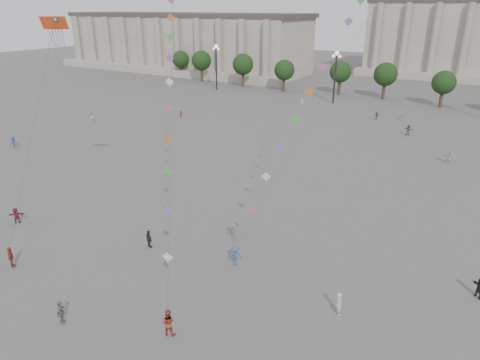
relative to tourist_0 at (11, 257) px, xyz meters
The scene contains 24 objects.
ground 14.31m from the tourist_0, ahead, with size 360.00×360.00×0.00m, color #52504E.
hall_west 113.85m from the tourist_0, 122.39° to the left, with size 84.00×26.22×17.20m.
hall_central 132.68m from the tourist_0, 83.85° to the left, with size 48.30×34.30×35.50m.
tree_row 81.39m from the tourist_0, 79.98° to the left, with size 137.12×5.12×8.00m.
lamp_post_far_west 78.62m from the tourist_0, 113.19° to the left, with size 2.00×0.90×10.65m.
lamp_post_mid_west 72.32m from the tourist_0, 90.68° to the left, with size 2.00×0.90×10.65m.
person_crowd_0 63.40m from the tourist_0, 80.02° to the left, with size 0.89×0.37×1.52m, color #365079.
person_crowd_1 45.71m from the tourist_0, 132.31° to the left, with size 0.94×0.73×1.93m, color silver.
person_crowd_2 48.74m from the tourist_0, 113.77° to the left, with size 0.97×0.56×1.50m, color brown.
person_crowd_3 34.85m from the tourist_0, 25.85° to the left, with size 1.49×0.48×1.61m, color black.
person_crowd_4 66.31m from the tourist_0, 77.07° to the left, with size 1.49×0.47×1.60m, color silver.
person_crowd_5 33.81m from the tourist_0, 147.95° to the left, with size 1.18×0.68×1.82m, color #374B7C.
person_crowd_6 17.81m from the tourist_0, 46.06° to the left, with size 1.02×0.59×1.58m, color slate.
person_crowd_7 51.03m from the tourist_0, 59.97° to the left, with size 1.66×0.53×1.79m, color silver.
person_crowd_10 65.84m from the tourist_0, 94.43° to the left, with size 0.63×0.41×1.72m, color silver.
person_crowd_12 57.91m from the tourist_0, 71.82° to the left, with size 1.67×0.53×1.80m, color slate.
person_crowd_13 25.03m from the tourist_0, 19.33° to the left, with size 0.60×0.39×1.64m, color silver.
tourist_0 is the anchor object (origin of this frame).
tourist_1 10.61m from the tourist_0, 48.30° to the left, with size 0.94×0.39×1.61m, color #232228.
tourist_2 8.07m from the tourist_0, 145.41° to the left, with size 1.41×0.45×1.52m, color maroon.
tourist_3 9.03m from the tourist_0, 13.00° to the right, with size 0.95×0.40×1.63m, color slate.
kite_flyer_0 15.35m from the tourist_0, ahead, with size 0.87×0.67×1.78m, color #963928.
kite_flyer_1 17.50m from the tourist_0, 32.86° to the left, with size 1.10×0.63×1.70m, color #384E7F.
dragon_kite 18.38m from the tourist_0, 104.95° to the left, with size 2.28×5.10×18.52m.
Camera 1 is at (16.18, -16.72, 19.01)m, focal length 32.00 mm.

